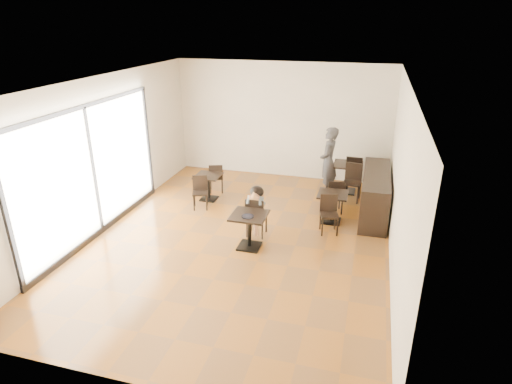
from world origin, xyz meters
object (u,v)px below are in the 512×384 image
(child, at_px, (257,211))
(chair_back_a, at_px, (354,172))
(cafe_table_left, at_px, (209,187))
(chair_left_b, at_px, (200,193))
(child_table, at_px, (249,231))
(cafe_table_mid, at_px, (332,208))
(adult_patron, at_px, (328,162))
(child_chair, at_px, (257,216))
(chair_mid_a, at_px, (335,196))
(chair_back_b, at_px, (352,183))
(cafe_table_back, at_px, (347,178))
(chair_mid_b, at_px, (329,215))
(chair_left_a, at_px, (216,177))

(child, distance_m, chair_back_a, 3.71)
(cafe_table_left, height_order, chair_left_b, chair_left_b)
(child_table, height_order, chair_left_b, chair_left_b)
(cafe_table_mid, bearing_deg, child, -144.12)
(adult_patron, xyz_separation_m, cafe_table_mid, (0.30, -1.59, -0.54))
(child_chair, relative_size, chair_back_a, 0.94)
(child, height_order, chair_mid_a, child)
(adult_patron, bearing_deg, chair_back_b, 72.34)
(child_table, bearing_deg, cafe_table_back, 64.77)
(chair_mid_b, distance_m, chair_left_a, 3.48)
(child_chair, bearing_deg, chair_left_a, -51.04)
(chair_left_a, height_order, chair_back_b, chair_back_b)
(cafe_table_back, distance_m, chair_back_b, 0.58)
(child_chair, distance_m, child, 0.11)
(cafe_table_mid, relative_size, chair_mid_a, 0.83)
(child, relative_size, chair_mid_a, 1.33)
(cafe_table_left, xyz_separation_m, chair_back_b, (3.46, 0.88, 0.14))
(child_table, xyz_separation_m, chair_back_b, (1.80, 2.94, 0.10))
(cafe_table_back, bearing_deg, chair_left_a, -165.04)
(child, height_order, chair_left_a, child)
(child_table, distance_m, chair_left_a, 3.09)
(child_table, height_order, chair_back_b, chair_back_b)
(cafe_table_mid, bearing_deg, adult_patron, 100.56)
(chair_mid_a, distance_m, chair_back_b, 0.86)
(child_table, distance_m, child, 0.58)
(chair_mid_a, xyz_separation_m, chair_back_a, (0.35, 1.64, 0.05))
(adult_patron, bearing_deg, chair_back_a, 136.97)
(adult_patron, height_order, chair_back_a, adult_patron)
(chair_left_a, xyz_separation_m, chair_back_a, (3.46, 1.19, 0.07))
(adult_patron, xyz_separation_m, cafe_table_back, (0.48, 0.30, -0.50))
(chair_back_a, bearing_deg, child_chair, 64.61)
(child_table, distance_m, chair_mid_a, 2.60)
(child_table, bearing_deg, child_chair, 90.00)
(cafe_table_left, bearing_deg, cafe_table_back, 23.44)
(child_chair, height_order, child, child)
(cafe_table_back, xyz_separation_m, chair_mid_b, (-0.19, -2.44, 0.02))
(child, xyz_separation_m, cafe_table_left, (-1.66, 1.50, -0.22))
(child_chair, relative_size, chair_mid_b, 1.06)
(child_chair, bearing_deg, child_table, 90.00)
(chair_mid_b, distance_m, chair_left_b, 3.15)
(child_table, distance_m, chair_back_a, 4.20)
(child_chair, xyz_separation_m, child, (0.00, 0.00, 0.11))
(chair_back_a, bearing_deg, cafe_table_mid, 84.70)
(chair_mid_b, bearing_deg, child_table, -159.03)
(adult_patron, distance_m, cafe_table_back, 0.76)
(cafe_table_left, distance_m, chair_left_a, 0.55)
(child, relative_size, chair_left_a, 1.40)
(cafe_table_left, bearing_deg, chair_mid_b, -17.83)
(adult_patron, xyz_separation_m, chair_mid_b, (0.30, -2.14, -0.48))
(cafe_table_mid, distance_m, chair_back_b, 1.38)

